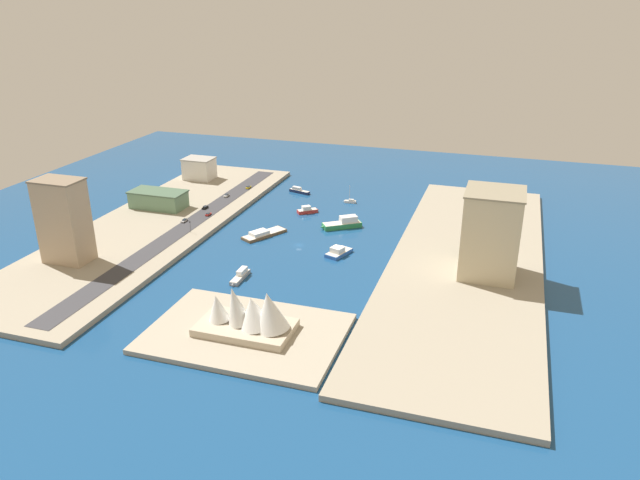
{
  "coord_description": "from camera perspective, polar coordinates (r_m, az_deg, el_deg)",
  "views": [
    {
      "loc": [
        -99.07,
        272.05,
        121.67
      ],
      "look_at": [
        -10.33,
        -3.75,
        2.68
      ],
      "focal_mm": 34.04,
      "sensor_mm": 36.0,
      "label": 1
    }
  ],
  "objects": [
    {
      "name": "pickup_red",
      "position": [
        353.87,
        -10.46,
        2.41
      ],
      "size": [
        1.99,
        4.36,
        1.47
      ],
      "color": "black",
      "rests_on": "road_strip"
    },
    {
      "name": "suv_black",
      "position": [
        365.55,
        -10.75,
        3.04
      ],
      "size": [
        2.17,
        4.89,
        1.54
      ],
      "color": "black",
      "rests_on": "road_strip"
    },
    {
      "name": "van_white",
      "position": [
        385.13,
        -8.78,
        4.17
      ],
      "size": [
        2.16,
        5.1,
        1.56
      ],
      "color": "black",
      "rests_on": "road_strip"
    },
    {
      "name": "apartment_midrise_tan",
      "position": [
        307.06,
        -22.95,
        1.67
      ],
      "size": [
        21.94,
        14.63,
        40.19
      ],
      "color": "tan",
      "rests_on": "quay_east"
    },
    {
      "name": "taxi_yellow_cab",
      "position": [
        399.95,
        -6.75,
        4.96
      ],
      "size": [
        2.01,
        5.06,
        1.51
      ],
      "color": "black",
      "rests_on": "road_strip"
    },
    {
      "name": "road_strip",
      "position": [
        339.59,
        -12.49,
        1.24
      ],
      "size": [
        11.55,
        228.0,
        0.15
      ],
      "primitive_type": "cube",
      "color": "#38383D",
      "rests_on": "quay_east"
    },
    {
      "name": "yacht_sleek_gray",
      "position": [
        279.57,
        -7.49,
        -3.34
      ],
      "size": [
        3.98,
        16.87,
        4.04
      ],
      "color": "#999EA3",
      "rests_on": "ground_plane"
    },
    {
      "name": "ferry_green_doubledeck",
      "position": [
        337.18,
        2.19,
        1.57
      ],
      "size": [
        21.91,
        18.06,
        6.26
      ],
      "color": "#2D8C4C",
      "rests_on": "ground_plane"
    },
    {
      "name": "park_tree_cluster",
      "position": [
        298.4,
        14.11,
        -0.71
      ],
      "size": [
        11.03,
        22.79,
        8.28
      ],
      "color": "brown",
      "rests_on": "quay_west"
    },
    {
      "name": "hotel_broad_white",
      "position": [
        424.99,
        -11.28,
        6.62
      ],
      "size": [
        19.88,
        15.49,
        14.41
      ],
      "color": "silver",
      "rests_on": "quay_east"
    },
    {
      "name": "sailboat_small_white",
      "position": [
        377.79,
        2.83,
        3.67
      ],
      "size": [
        8.3,
        3.4,
        11.28
      ],
      "color": "white",
      "rests_on": "ground_plane"
    },
    {
      "name": "barge_flat_brown",
      "position": [
        326.5,
        -5.39,
        0.58
      ],
      "size": [
        19.25,
        25.92,
        3.44
      ],
      "color": "brown",
      "rests_on": "ground_plane"
    },
    {
      "name": "ground_plane",
      "position": [
        314.06,
        -2.0,
        -0.48
      ],
      "size": [
        440.0,
        440.0,
        0.0
      ],
      "primitive_type": "plane",
      "color": "navy"
    },
    {
      "name": "quay_west",
      "position": [
        297.87,
        13.53,
        -2.18
      ],
      "size": [
        70.0,
        240.0,
        2.46
      ],
      "primitive_type": "cube",
      "color": "#9E937F",
      "rests_on": "ground_plane"
    },
    {
      "name": "quay_east",
      "position": [
        349.68,
        -15.19,
        1.37
      ],
      "size": [
        70.0,
        240.0,
        2.46
      ],
      "primitive_type": "cube",
      "color": "#9E937F",
      "rests_on": "ground_plane"
    },
    {
      "name": "sedan_silver",
      "position": [
        346.71,
        -12.63,
        1.81
      ],
      "size": [
        1.98,
        5.13,
        1.41
      ],
      "color": "black",
      "rests_on": "road_strip"
    },
    {
      "name": "opera_landmark",
      "position": [
        230.3,
        -6.56,
        -6.99
      ],
      "size": [
        36.43,
        20.76,
        18.62
      ],
      "color": "#BCAD93",
      "rests_on": "peninsula_point"
    },
    {
      "name": "patrol_launch_navy",
      "position": [
        396.38,
        -1.96,
        4.65
      ],
      "size": [
        15.95,
        7.23,
        3.75
      ],
      "color": "#1E284C",
      "rests_on": "ground_plane"
    },
    {
      "name": "office_block_beige",
      "position": [
        279.24,
        15.79,
        0.6
      ],
      "size": [
        25.45,
        26.02,
        39.59
      ],
      "color": "#C6B793",
      "rests_on": "quay_west"
    },
    {
      "name": "peninsula_point",
      "position": [
        235.4,
        -6.99,
        -8.7
      ],
      "size": [
        73.67,
        51.29,
        2.0
      ],
      "primitive_type": "cube",
      "color": "#A89E89",
      "rests_on": "ground_plane"
    },
    {
      "name": "catamaran_blue",
      "position": [
        302.02,
        1.76,
        -1.12
      ],
      "size": [
        11.63,
        16.64,
        4.44
      ],
      "color": "blue",
      "rests_on": "ground_plane"
    },
    {
      "name": "traffic_light_waterfront",
      "position": [
        329.2,
        -12.11,
        1.39
      ],
      "size": [
        0.36,
        0.36,
        6.5
      ],
      "color": "black",
      "rests_on": "quay_east"
    },
    {
      "name": "terminal_long_green",
      "position": [
        372.83,
        -14.94,
        3.73
      ],
      "size": [
        33.07,
        16.49,
        10.13
      ],
      "color": "slate",
      "rests_on": "quay_east"
    },
    {
      "name": "tugboat_red",
      "position": [
        359.64,
        -1.19,
        2.82
      ],
      "size": [
        12.26,
        10.69,
        4.32
      ],
      "color": "red",
      "rests_on": "ground_plane"
    }
  ]
}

